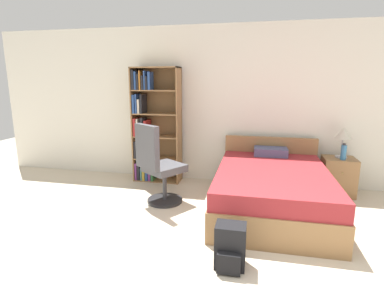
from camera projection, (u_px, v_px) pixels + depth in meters
wall_back at (244, 106)px, 4.94m from camera, size 9.00×0.06×2.60m
bookshelf at (151, 127)px, 5.08m from camera, size 0.80×0.34×1.93m
bed at (271, 188)px, 4.01m from camera, size 1.44×2.05×0.82m
office_chair at (158, 167)px, 4.13m from camera, size 0.70×0.72×1.15m
nightstand at (338, 176)px, 4.54m from camera, size 0.46×0.42×0.57m
table_lamp at (343, 135)px, 4.44m from camera, size 0.24×0.24×0.46m
water_bottle at (344, 152)px, 4.36m from camera, size 0.08×0.08×0.24m
backpack_black at (230, 247)px, 2.77m from camera, size 0.28×0.29×0.42m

